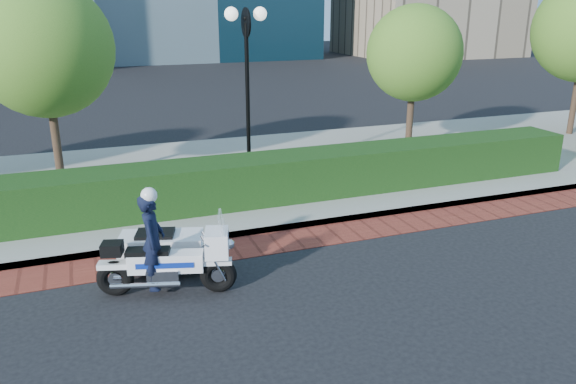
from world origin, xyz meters
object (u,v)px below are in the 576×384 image
object	(u,v)px
tree_b	(44,49)
police_motorcycle	(163,250)
lamppost	(247,68)
tree_c	(414,53)

from	to	relation	value
tree_b	police_motorcycle	world-z (taller)	tree_b
lamppost	police_motorcycle	xyz separation A→B (m)	(-2.88, -4.67, -2.34)
tree_b	police_motorcycle	size ratio (longest dim) A/B	2.25
lamppost	tree_c	distance (m)	5.65
police_motorcycle	lamppost	bearing A→B (deg)	74.68
tree_c	police_motorcycle	size ratio (longest dim) A/B	1.98
lamppost	tree_b	size ratio (longest dim) A/B	0.86
tree_b	police_motorcycle	xyz separation A→B (m)	(1.62, -5.97, -2.82)
police_motorcycle	tree_b	bearing A→B (deg)	121.49
lamppost	tree_b	xyz separation A→B (m)	(-4.50, 1.30, 0.48)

